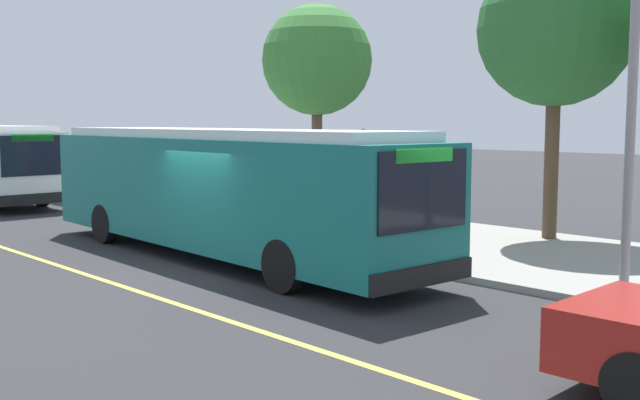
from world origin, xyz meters
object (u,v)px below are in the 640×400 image
at_px(transit_bus_main, 222,187).
at_px(pedestrian_commuter, 416,209).
at_px(waiting_bench, 376,214).
at_px(route_sign_post, 363,172).

bearing_deg(transit_bus_main, pedestrian_commuter, 47.09).
distance_m(waiting_bench, route_sign_post, 3.15).
bearing_deg(route_sign_post, pedestrian_commuter, 36.24).
bearing_deg(route_sign_post, transit_bus_main, -128.79).
height_order(waiting_bench, pedestrian_commuter, pedestrian_commuter).
bearing_deg(pedestrian_commuter, transit_bus_main, -132.91).
relative_size(transit_bus_main, route_sign_post, 4.43).
bearing_deg(transit_bus_main, route_sign_post, 51.21).
height_order(transit_bus_main, route_sign_post, same).
bearing_deg(route_sign_post, waiting_bench, 126.44).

